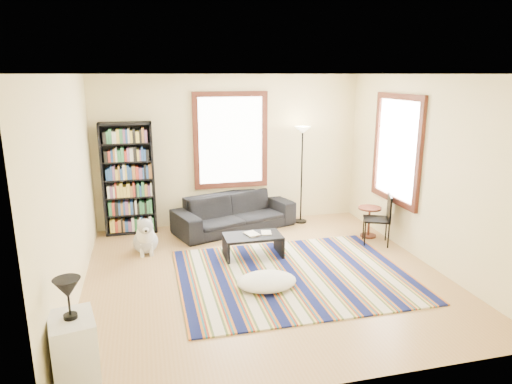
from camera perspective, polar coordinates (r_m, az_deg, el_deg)
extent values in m
cube|color=#A9804D|center=(6.71, 1.04, -10.60)|extent=(5.00, 5.00, 0.10)
cube|color=white|center=(6.08, 1.17, 15.00)|extent=(5.00, 5.00, 0.10)
cube|color=beige|center=(8.68, -3.26, 5.22)|extent=(5.00, 0.10, 2.80)
cube|color=beige|center=(3.93, 10.80, -6.60)|extent=(5.00, 0.10, 2.80)
cube|color=beige|center=(6.11, -22.67, 0.15)|extent=(0.10, 5.00, 2.80)
cube|color=beige|center=(7.31, 20.82, 2.53)|extent=(0.10, 5.00, 2.80)
cube|color=white|center=(8.57, -3.18, 6.45)|extent=(1.20, 0.06, 1.60)
cube|color=white|center=(7.89, 17.21, 5.13)|extent=(0.06, 1.20, 1.60)
cube|color=#0D1341|center=(6.65, 4.68, -10.32)|extent=(3.25, 2.60, 0.02)
imported|color=black|center=(8.44, -2.71, -2.56)|extent=(1.52, 2.38, 0.65)
cube|color=black|center=(8.39, -15.65, 1.59)|extent=(0.90, 0.30, 2.00)
cube|color=black|center=(7.22, -0.40, -6.76)|extent=(0.95, 0.60, 0.36)
imported|color=beige|center=(7.13, -1.19, -5.39)|extent=(0.29, 0.25, 0.02)
imported|color=beige|center=(7.23, 0.67, -5.13)|extent=(0.19, 0.24, 0.02)
ellipsoid|color=silver|center=(6.24, 1.35, -11.10)|extent=(0.99, 0.89, 0.20)
cylinder|color=#4D2213|center=(8.30, 13.94, -3.66)|extent=(0.52, 0.52, 0.54)
cube|color=black|center=(7.94, 14.83, -3.33)|extent=(0.54, 0.53, 0.86)
cube|color=silver|center=(4.68, -21.73, -18.18)|extent=(0.47, 0.57, 0.70)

